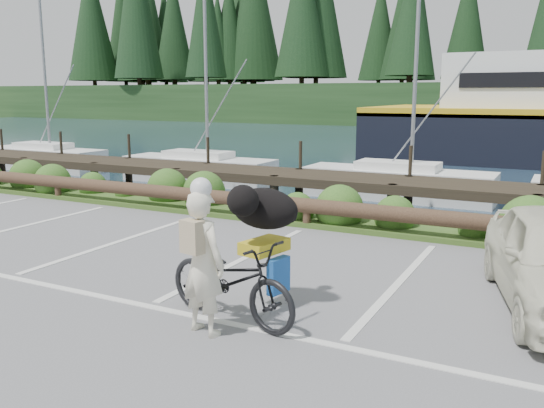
{
  "coord_description": "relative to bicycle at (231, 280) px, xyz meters",
  "views": [
    {
      "loc": [
        4.59,
        -5.87,
        2.67
      ],
      "look_at": [
        0.84,
        1.42,
        1.1
      ],
      "focal_mm": 38.0,
      "sensor_mm": 36.0,
      "label": 1
    }
  ],
  "objects": [
    {
      "name": "bicycle",
      "position": [
        0.0,
        0.0,
        0.0
      ],
      "size": [
        2.03,
        1.06,
        1.01
      ],
      "primitive_type": "imported",
      "rotation": [
        0.0,
        0.0,
        1.36
      ],
      "color": "black",
      "rests_on": "ground"
    },
    {
      "name": "vegetation_strip",
      "position": [
        -1.18,
        5.61,
        -0.46
      ],
      "size": [
        34.0,
        1.6,
        0.1
      ],
      "primitive_type": "cube",
      "color": "#3D5B21",
      "rests_on": "ground"
    },
    {
      "name": "dog",
      "position": [
        0.13,
        0.61,
        0.77
      ],
      "size": [
        0.61,
        0.97,
        0.52
      ],
      "primitive_type": "ellipsoid",
      "rotation": [
        0.0,
        0.0,
        1.36
      ],
      "color": "black",
      "rests_on": "bicycle"
    },
    {
      "name": "harbor_backdrop",
      "position": [
        -0.79,
        78.77,
        -0.51
      ],
      "size": [
        170.0,
        160.0,
        30.0
      ],
      "color": "#1A2C3F",
      "rests_on": "ground"
    },
    {
      "name": "ground",
      "position": [
        -1.18,
        0.31,
        -0.51
      ],
      "size": [
        72.0,
        72.0,
        0.0
      ],
      "primitive_type": "plane",
      "color": "slate"
    },
    {
      "name": "log_rail",
      "position": [
        -1.18,
        4.91,
        -0.51
      ],
      "size": [
        32.0,
        0.3,
        0.6
      ],
      "primitive_type": null,
      "color": "#443021",
      "rests_on": "ground"
    },
    {
      "name": "cyclist",
      "position": [
        -0.09,
        -0.44,
        0.31
      ],
      "size": [
        0.67,
        0.51,
        1.64
      ],
      "primitive_type": "imported",
      "rotation": [
        0.0,
        0.0,
        2.93
      ],
      "color": "#EFE8CB",
      "rests_on": "ground"
    }
  ]
}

